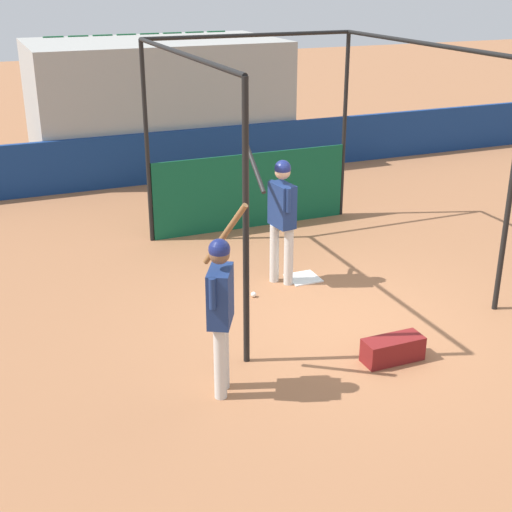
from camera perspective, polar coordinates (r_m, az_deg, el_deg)
ground_plane at (r=9.06m, az=6.92°, el=-5.30°), size 60.00×60.00×0.00m
outfield_wall at (r=15.02m, az=-6.14°, el=7.99°), size 24.00×0.12×1.05m
bleacher_section at (r=16.41m, az=-7.97°, el=12.08°), size 5.40×3.20×2.73m
batting_cage at (r=11.16m, az=1.21°, el=7.71°), size 3.56×4.25×3.20m
home_plate at (r=10.25m, az=3.80°, el=-1.77°), size 0.44×0.44×0.02m
player_batter at (r=9.73m, az=2.03°, el=3.66°), size 0.50×0.82×1.90m
player_waiting at (r=7.14m, az=-2.87°, el=-3.76°), size 0.56×0.78×2.01m
equipment_bag at (r=8.26m, az=10.89°, el=-7.34°), size 0.70×0.28×0.28m
baseball at (r=9.66m, az=-0.20°, el=-3.10°), size 0.07×0.07×0.07m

